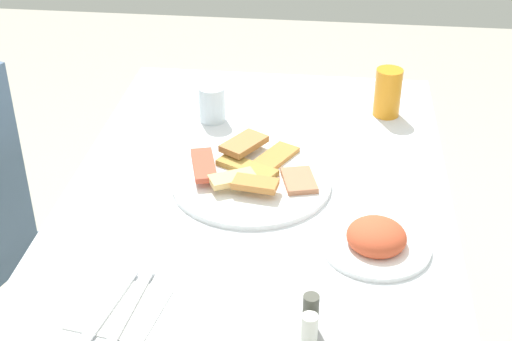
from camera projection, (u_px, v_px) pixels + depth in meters
name	position (u px, v px, depth m)	size (l,w,h in m)	color
dining_table	(259.00, 212.00, 1.62)	(1.14, 0.81, 0.71)	silver
pide_platter	(251.00, 178.00, 1.57)	(0.34, 0.34, 0.04)	white
salad_plate_greens	(376.00, 240.00, 1.36)	(0.21, 0.21, 0.06)	white
soda_can	(388.00, 93.00, 1.81)	(0.07, 0.07, 0.12)	orange
drinking_glass	(212.00, 104.00, 1.80)	(0.07, 0.07, 0.09)	silver
paper_napkin	(120.00, 308.00, 1.23)	(0.14, 0.14, 0.00)	white
fork	(130.00, 307.00, 1.23)	(0.20, 0.02, 0.01)	silver
spoon	(109.00, 306.00, 1.23)	(0.19, 0.02, 0.01)	silver
condiment_caddy	(310.00, 331.00, 1.15)	(0.11, 0.11, 0.08)	#B2B2B7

